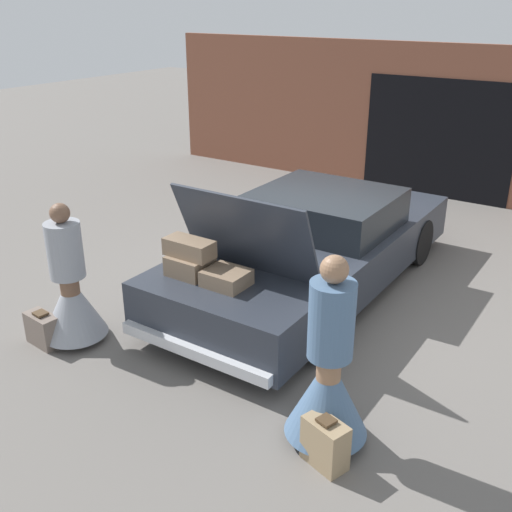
{
  "coord_description": "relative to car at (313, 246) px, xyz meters",
  "views": [
    {
      "loc": [
        3.35,
        -6.36,
        3.51
      ],
      "look_at": [
        0.0,
        -1.34,
        0.91
      ],
      "focal_mm": 42.0,
      "sensor_mm": 36.0,
      "label": 1
    }
  ],
  "objects": [
    {
      "name": "person_left",
      "position": [
        -1.54,
        -2.66,
        -0.0
      ],
      "size": [
        0.71,
        0.71,
        1.6
      ],
      "rotation": [
        0.0,
        0.0,
        -1.32
      ],
      "color": "brown",
      "rests_on": "ground_plane"
    },
    {
      "name": "suitcase_beside_left_person",
      "position": [
        -1.75,
        -2.92,
        -0.38
      ],
      "size": [
        0.43,
        0.25,
        0.39
      ],
      "color": "#75665B",
      "rests_on": "ground_plane"
    },
    {
      "name": "car",
      "position": [
        0.0,
        0.0,
        0.0
      ],
      "size": [
        1.98,
        4.96,
        1.71
      ],
      "color": "#2D333D",
      "rests_on": "ground_plane"
    },
    {
      "name": "person_right",
      "position": [
        1.55,
        -2.58,
        0.04
      ],
      "size": [
        0.71,
        0.71,
        1.73
      ],
      "rotation": [
        0.0,
        0.0,
        1.5
      ],
      "color": "#997051",
      "rests_on": "ground_plane"
    },
    {
      "name": "garage_wall_back",
      "position": [
        0.0,
        4.82,
        0.83
      ],
      "size": [
        12.0,
        0.14,
        2.8
      ],
      "color": "brown",
      "rests_on": "ground_plane"
    },
    {
      "name": "suitcase_beside_right_person",
      "position": [
        1.69,
        -2.86,
        -0.36
      ],
      "size": [
        0.42,
        0.32,
        0.44
      ],
      "color": "#9E8460",
      "rests_on": "ground_plane"
    },
    {
      "name": "ground_plane",
      "position": [
        0.0,
        -0.01,
        -0.56
      ],
      "size": [
        40.0,
        40.0,
        0.0
      ],
      "primitive_type": "plane",
      "color": "slate"
    }
  ]
}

